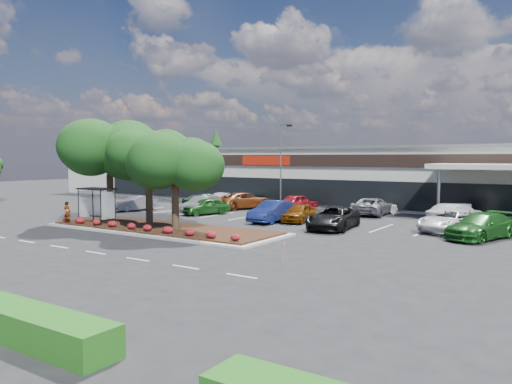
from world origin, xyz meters
The scene contains 30 objects.
ground centered at (0.00, 0.00, 0.00)m, with size 160.00×160.00×0.00m, color black.
retail_store centered at (0.06, 33.91, 3.15)m, with size 80.40×25.20×6.25m.
landscape_island centered at (-2.00, 4.00, 0.12)m, with size 18.00×6.00×0.26m.
lane_markings centered at (-0.14, 10.42, 0.01)m, with size 33.12×20.06×0.01m.
shrub_row centered at (-2.00, 1.90, 0.51)m, with size 17.00×0.80×0.50m, color maroon, non-canonical shape.
bus_shelter centered at (-7.50, 2.95, 2.31)m, with size 2.75×1.55×2.59m.
island_tree_west centered at (-8.00, 4.50, 4.21)m, with size 7.20×7.20×7.89m, color #10340F, non-canonical shape.
island_tree_mid centered at (-4.50, 5.20, 3.92)m, with size 6.60×6.60×7.32m, color #10340F, non-canonical shape.
island_tree_east centered at (-0.50, 3.70, 3.51)m, with size 5.80×5.80×6.50m, color #10340F, non-canonical shape.
hedge_south_east centered at (10.00, -13.50, 0.45)m, with size 6.00×1.30×0.90m, color #124E0F.
conifer_north_west centered at (-30.00, 46.00, 5.00)m, with size 4.40×4.40×10.00m, color #10340F.
person_waiting centered at (-9.49, 1.70, 1.05)m, with size 0.58×0.38×1.59m, color #594C47.
light_pole centered at (-1.77, 20.02, 3.66)m, with size 1.40×0.82×8.34m.
survey_stake centered at (10.74, -1.00, 0.68)m, with size 0.08×0.14×1.06m.
car_0 centered at (-13.36, 12.09, 0.70)m, with size 1.47×4.22×1.39m, color slate.
car_1 centered at (-6.63, 13.83, 0.78)m, with size 1.66×4.75×1.57m, color slate.
car_2 centered at (-5.58, 13.21, 0.75)m, with size 1.77×4.40×1.50m, color #1C511B.
car_4 centered at (2.04, 12.21, 0.84)m, with size 1.77×5.07×1.67m, color navy.
car_5 centered at (3.85, 13.27, 0.73)m, with size 1.72×4.28×1.46m, color #663207.
car_6 centered at (7.73, 11.21, 0.81)m, with size 2.68×5.81×1.62m, color black.
car_7 centered at (14.99, 14.39, 0.77)m, with size 2.56×5.54×1.54m, color silver.
car_8 centered at (17.32, 12.27, 0.82)m, with size 2.30×5.66×1.64m, color #1A541A.
car_9 centered at (-8.94, 17.89, 0.74)m, with size 2.46×5.34×1.48m, color #1B4623.
car_10 centered at (-9.59, 21.39, 0.68)m, with size 1.92×4.71×1.37m, color silver.
car_11 centered at (-5.64, 19.29, 0.82)m, with size 2.72×5.90×1.64m, color brown.
car_12 centered at (-0.45, 21.06, 0.78)m, with size 1.83×4.56×1.55m, color maroon.
car_13 centered at (7.11, 21.13, 0.75)m, with size 2.49×5.40×1.50m, color #5C5B64.
car_14 centered at (6.99, 21.55, 0.80)m, with size 1.89×4.71×1.60m, color white.
car_15 centered at (14.60, 18.13, 0.82)m, with size 1.73×4.96×1.63m, color silver.
car_16 centered at (14.58, 19.81, 0.77)m, with size 1.63×4.68×1.54m, color #57575E.
Camera 1 is at (22.61, -21.38, 5.13)m, focal length 35.00 mm.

